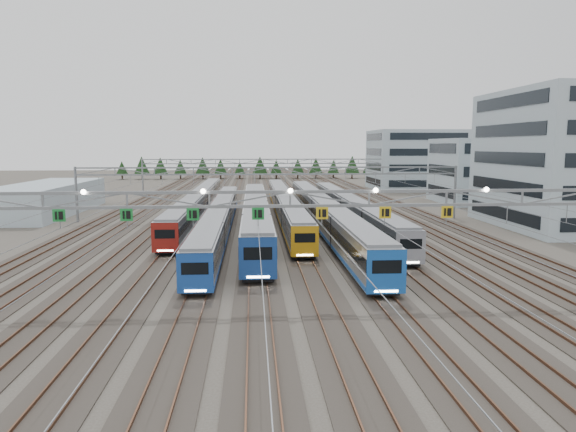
{
  "coord_description": "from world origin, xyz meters",
  "views": [
    {
      "loc": [
        -2.6,
        -35.56,
        11.01
      ],
      "look_at": [
        1.15,
        18.8,
        3.5
      ],
      "focal_mm": 32.0,
      "sensor_mm": 36.0,
      "label": 1
    }
  ],
  "objects": [
    {
      "name": "gantry_far",
      "position": [
        0.0,
        85.0,
        6.39
      ],
      "size": [
        56.36,
        0.36,
        8.0
      ],
      "color": "gray",
      "rests_on": "ground"
    },
    {
      "name": "train_d",
      "position": [
        2.25,
        43.33,
        1.99
      ],
      "size": [
        2.68,
        63.5,
        3.48
      ],
      "color": "black",
      "rests_on": "ground"
    },
    {
      "name": "train_b",
      "position": [
        -6.75,
        28.95,
        1.97
      ],
      "size": [
        2.64,
        57.51,
        3.43
      ],
      "color": "black",
      "rests_on": "ground"
    },
    {
      "name": "train_a",
      "position": [
        -11.25,
        47.47,
        2.0
      ],
      "size": [
        2.69,
        65.8,
        3.49
      ],
      "color": "black",
      "rests_on": "ground"
    },
    {
      "name": "train_e",
      "position": [
        6.75,
        32.61,
        2.13
      ],
      "size": [
        2.88,
        67.27,
        3.75
      ],
      "color": "black",
      "rests_on": "ground"
    },
    {
      "name": "train_c",
      "position": [
        -2.25,
        29.94,
        2.23
      ],
      "size": [
        3.04,
        52.95,
        3.96
      ],
      "color": "black",
      "rests_on": "ground"
    },
    {
      "name": "ground",
      "position": [
        0.0,
        0.0,
        0.0
      ],
      "size": [
        400.0,
        400.0,
        0.0
      ],
      "primitive_type": "plane",
      "color": "#47423A",
      "rests_on": "ground"
    },
    {
      "name": "track_bed",
      "position": [
        0.0,
        100.0,
        1.49
      ],
      "size": [
        54.0,
        260.0,
        5.42
      ],
      "color": "#2D2823",
      "rests_on": "ground"
    },
    {
      "name": "west_shed",
      "position": [
        -36.04,
        50.0,
        2.43
      ],
      "size": [
        10.0,
        30.0,
        4.87
      ],
      "primitive_type": "cube",
      "color": "#ABC4CC",
      "rests_on": "ground"
    },
    {
      "name": "depot_bldg_mid",
      "position": [
        40.58,
        60.89,
        6.15
      ],
      "size": [
        14.0,
        16.0,
        12.31
      ],
      "primitive_type": "cube",
      "color": "#ABC4CC",
      "rests_on": "ground"
    },
    {
      "name": "depot_bldg_south",
      "position": [
        39.94,
        30.8,
        9.16
      ],
      "size": [
        18.0,
        22.0,
        18.32
      ],
      "primitive_type": "cube",
      "color": "#ABC4CC",
      "rests_on": "ground"
    },
    {
      "name": "treeline",
      "position": [
        2.25,
        135.26,
        4.23
      ],
      "size": [
        100.1,
        5.6,
        7.02
      ],
      "color": "#332114",
      "rests_on": "ground"
    },
    {
      "name": "depot_bldg_north",
      "position": [
        38.83,
        92.46,
        7.4
      ],
      "size": [
        22.0,
        18.0,
        14.8
      ],
      "primitive_type": "cube",
      "color": "#ABC4CC",
      "rests_on": "ground"
    },
    {
      "name": "gantry_mid",
      "position": [
        0.0,
        40.0,
        6.39
      ],
      "size": [
        56.36,
        0.36,
        8.0
      ],
      "color": "gray",
      "rests_on": "ground"
    },
    {
      "name": "train_f",
      "position": [
        11.25,
        36.53,
        2.01
      ],
      "size": [
        2.71,
        57.37,
        3.53
      ],
      "color": "black",
      "rests_on": "ground"
    },
    {
      "name": "gantry_near",
      "position": [
        -0.05,
        -0.12,
        7.09
      ],
      "size": [
        56.36,
        0.61,
        8.08
      ],
      "color": "gray",
      "rests_on": "ground"
    }
  ]
}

